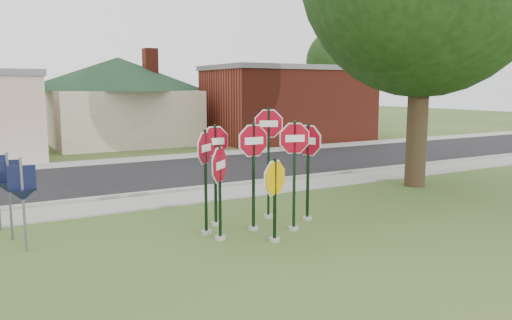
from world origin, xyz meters
TOP-DOWN VIEW (x-y plane):
  - ground at (0.00, 0.00)m, footprint 120.00×120.00m
  - sidewalk_near at (0.00, 5.50)m, footprint 60.00×1.60m
  - road at (0.00, 10.00)m, footprint 60.00×7.00m
  - sidewalk_far at (0.00, 14.30)m, footprint 60.00×1.60m
  - curb at (0.00, 6.50)m, footprint 60.00×0.20m
  - stop_sign_center at (-0.06, 1.51)m, footprint 1.07×0.24m
  - stop_sign_yellow at (-0.10, 0.47)m, footprint 1.01×0.47m
  - stop_sign_left at (-1.09, 1.20)m, footprint 0.83×0.77m
  - stop_sign_right at (0.78, 1.02)m, footprint 1.00×0.29m
  - stop_sign_back_right at (0.83, 2.31)m, footprint 0.91×0.49m
  - stop_sign_back_left at (-0.68, 2.33)m, footprint 1.03×0.24m
  - stop_sign_far_right at (1.61, 1.64)m, footprint 0.30×1.07m
  - stop_sign_far_left at (-1.20, 1.75)m, footprint 0.79×0.72m
  - building_house at (2.00, 22.00)m, footprint 11.60×11.60m
  - building_brick at (12.00, 18.50)m, footprint 10.20×6.20m
  - bg_tree_right at (22.00, 26.00)m, footprint 5.60×5.60m

SIDE VIEW (x-z plane):
  - ground at x=0.00m, z-range 0.00..0.00m
  - road at x=0.00m, z-range 0.00..0.04m
  - sidewalk_near at x=0.00m, z-range 0.00..0.06m
  - sidewalk_far at x=0.00m, z-range 0.00..0.06m
  - curb at x=0.00m, z-range 0.00..0.14m
  - stop_sign_yellow at x=-0.10m, z-range 0.17..2.16m
  - stop_sign_left at x=-1.09m, z-range 0.24..2.51m
  - stop_sign_far_left at x=-1.20m, z-range 0.31..2.87m
  - stop_sign_back_left at x=-0.68m, z-range 0.31..2.94m
  - stop_sign_far_right at x=1.61m, z-range 0.33..2.95m
  - stop_sign_center at x=-0.06m, z-range 0.34..3.05m
  - stop_sign_right at x=0.78m, z-range 0.34..3.08m
  - stop_sign_back_right at x=0.83m, z-range 0.39..3.39m
  - building_brick at x=12.00m, z-range 0.03..4.78m
  - building_house at x=2.00m, z-range 0.55..6.75m
  - bg_tree_right at x=22.00m, z-range 1.38..9.78m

